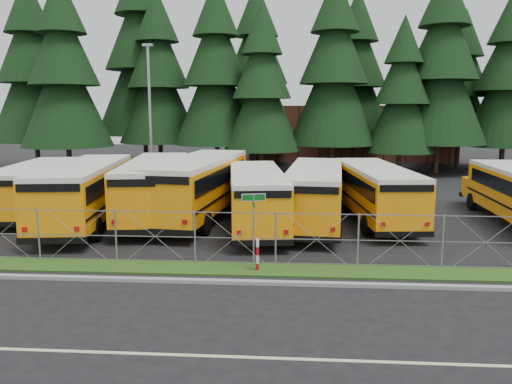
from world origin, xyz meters
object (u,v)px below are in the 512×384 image
bus_1 (88,194)px  bus_2 (156,190)px  bus_0 (37,189)px  bus_3 (201,188)px  street_sign (254,216)px  bus_4 (256,199)px  striped_bollard (257,255)px  bus_5 (315,195)px  light_standard (150,111)px  bus_6 (374,193)px

bus_1 → bus_2: (3.03, 1.51, -0.00)m
bus_0 → bus_3: bus_3 is taller
bus_2 → bus_1: bearing=-160.8°
bus_3 → street_sign: (3.41, -8.60, 0.43)m
bus_4 → striped_bollard: bearing=-92.7°
bus_5 → bus_1: bearing=-170.4°
bus_4 → striped_bollard: (0.53, -6.76, -0.80)m
striped_bollard → light_standard: (-8.86, 18.23, 4.90)m
bus_0 → striped_bollard: (12.68, -8.99, -0.76)m
bus_3 → street_sign: bus_3 is taller
bus_2 → striped_bollard: 10.20m
bus_3 → light_standard: (-5.32, 9.66, 3.90)m
striped_bollard → light_standard: bearing=115.9°
bus_1 → striped_bollard: 11.23m
bus_6 → light_standard: light_standard is taller
bus_3 → bus_6: (8.97, -0.01, -0.19)m
bus_2 → bus_4: bearing=-23.3°
bus_6 → street_sign: bearing=-128.5°
bus_3 → street_sign: size_ratio=4.35×
bus_0 → street_sign: size_ratio=3.70×
street_sign → light_standard: light_standard is taller
bus_3 → bus_6: size_ratio=1.13×
bus_0 → bus_5: size_ratio=0.94×
bus_5 → bus_3: bearing=176.1°
bus_2 → light_standard: (-3.00, 9.94, 3.97)m
bus_1 → bus_6: bus_1 is taller
bus_1 → street_sign: size_ratio=4.16×
bus_2 → bus_5: bus_2 is taller
bus_4 → bus_5: size_ratio=0.97×
bus_6 → bus_0: bearing=173.1°
bus_2 → light_standard: size_ratio=1.15×
bus_0 → street_sign: bearing=-43.5°
bus_0 → bus_6: 18.12m
bus_2 → bus_6: bus_2 is taller
bus_1 → striped_bollard: bus_1 is taller
bus_5 → striped_bollard: (-2.38, -7.58, -0.85)m
light_standard → bus_4: bearing=-54.0°
bus_2 → street_sign: (5.74, -8.32, 0.50)m
bus_4 → striped_bollard: size_ratio=8.90×
bus_4 → light_standard: (-8.34, 11.47, 4.10)m
street_sign → striped_bollard: (0.13, 0.03, -1.43)m
bus_1 → bus_4: bearing=-7.5°
bus_1 → street_sign: bearing=-45.2°
street_sign → light_standard: size_ratio=0.28×
bus_3 → striped_bollard: size_ratio=10.20×
bus_0 → street_sign: street_sign is taller
bus_1 → bus_4: size_ratio=1.10×
light_standard → bus_1: bearing=-90.2°
bus_1 → bus_4: (8.37, -0.02, -0.13)m
bus_6 → street_sign: (-5.56, -8.59, 0.62)m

